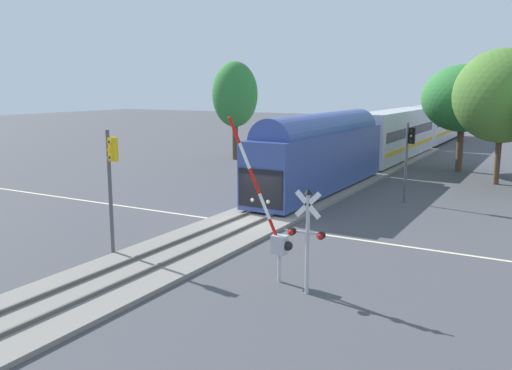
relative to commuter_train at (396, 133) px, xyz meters
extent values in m
plane|color=#47474C|center=(0.00, -29.08, -2.74)|extent=(220.00, 220.00, 0.00)
cube|color=beige|center=(0.00, -29.08, -2.73)|extent=(44.00, 0.20, 0.01)
cube|color=gray|center=(0.00, -29.08, -2.65)|extent=(4.40, 80.00, 0.18)
cube|color=#56514C|center=(-0.72, -29.08, -2.49)|extent=(0.10, 80.00, 0.14)
cube|color=#56514C|center=(0.71, -29.08, -2.49)|extent=(0.10, 80.00, 0.14)
cube|color=#384C93|center=(0.00, -19.05, -0.47)|extent=(3.00, 17.20, 3.90)
cube|color=black|center=(0.00, -27.67, -1.05)|extent=(2.76, 0.08, 2.15)
cylinder|color=#384C93|center=(0.00, -19.05, 1.36)|extent=(2.76, 15.48, 2.76)
sphere|color=#F4F2CC|center=(-0.50, -27.68, -1.74)|extent=(0.24, 0.24, 0.24)
sphere|color=#F4F2CC|center=(0.50, -27.68, -1.74)|extent=(0.24, 0.24, 0.24)
cube|color=silver|center=(0.00, 0.48, -0.12)|extent=(3.00, 20.07, 4.60)
cube|color=black|center=(1.51, 0.48, 0.18)|extent=(0.04, 18.06, 0.90)
cube|color=gold|center=(1.52, 0.48, -1.27)|extent=(0.04, 18.46, 0.36)
cube|color=silver|center=(0.00, 21.45, -0.12)|extent=(3.00, 20.07, 4.60)
cube|color=black|center=(1.51, 21.45, 0.18)|extent=(0.04, 18.06, 0.90)
cube|color=gold|center=(1.52, 21.45, -1.27)|extent=(0.04, 18.46, 0.36)
cylinder|color=#B7B7BC|center=(5.41, -35.97, -2.19)|extent=(0.14, 0.14, 1.10)
cube|color=#B7B7BC|center=(5.41, -35.97, -1.29)|extent=(0.56, 0.40, 0.70)
sphere|color=black|center=(5.76, -35.97, -1.29)|extent=(0.36, 0.36, 0.36)
cylinder|color=red|center=(5.19, -35.97, -0.83)|extent=(0.54, 0.12, 0.97)
cylinder|color=white|center=(4.76, -35.97, 0.09)|extent=(0.54, 0.12, 0.97)
cylinder|color=red|center=(4.34, -35.97, 1.01)|extent=(0.54, 0.12, 0.97)
cylinder|color=white|center=(3.91, -35.97, 1.93)|extent=(0.54, 0.12, 0.97)
cylinder|color=red|center=(3.48, -35.97, 2.85)|extent=(0.54, 0.12, 0.97)
sphere|color=red|center=(3.27, -35.97, 3.31)|extent=(0.14, 0.14, 0.14)
cylinder|color=#B2B2B7|center=(6.78, -36.53, -0.95)|extent=(0.14, 0.14, 3.58)
cube|color=white|center=(6.78, -36.55, 0.49)|extent=(0.98, 0.05, 0.98)
cube|color=white|center=(6.78, -36.55, 0.49)|extent=(0.98, 0.05, 0.98)
cube|color=#B2B2B7|center=(6.78, -36.53, -0.52)|extent=(1.10, 0.08, 0.08)
cylinder|color=black|center=(6.23, -36.63, -0.52)|extent=(0.26, 0.18, 0.26)
cylinder|color=black|center=(7.33, -36.63, -0.52)|extent=(0.26, 0.18, 0.26)
sphere|color=red|center=(6.23, -36.73, -0.52)|extent=(0.20, 0.20, 0.20)
sphere|color=red|center=(7.33, -36.73, -0.52)|extent=(0.20, 0.20, 0.20)
cone|color=black|center=(6.78, -36.53, 0.96)|extent=(0.28, 0.28, 0.22)
cylinder|color=#4C4C51|center=(5.92, -19.59, -0.22)|extent=(0.16, 0.16, 5.05)
cube|color=black|center=(6.20, -19.59, 1.51)|extent=(0.34, 0.26, 1.00)
sphere|color=#262626|center=(6.20, -19.74, 1.83)|extent=(0.20, 0.20, 0.20)
cylinder|color=black|center=(6.20, -19.77, 1.83)|extent=(0.24, 0.10, 0.24)
sphere|color=yellow|center=(6.20, -19.74, 1.51)|extent=(0.20, 0.20, 0.20)
cylinder|color=black|center=(6.20, -19.77, 1.51)|extent=(0.24, 0.10, 0.24)
sphere|color=#262626|center=(6.20, -19.74, 1.19)|extent=(0.20, 0.20, 0.20)
cylinder|color=black|center=(6.20, -19.77, 1.19)|extent=(0.24, 0.10, 0.24)
cylinder|color=#4C4C51|center=(-2.31, -36.68, -0.01)|extent=(0.16, 0.16, 5.46)
cube|color=gold|center=(-2.03, -36.68, 1.92)|extent=(0.34, 0.26, 1.00)
sphere|color=#262626|center=(-2.03, -36.83, 2.24)|extent=(0.20, 0.20, 0.20)
cylinder|color=gold|center=(-2.03, -36.86, 2.24)|extent=(0.24, 0.10, 0.24)
sphere|color=yellow|center=(-2.03, -36.83, 1.92)|extent=(0.20, 0.20, 0.20)
cylinder|color=gold|center=(-2.03, -36.86, 1.92)|extent=(0.24, 0.10, 0.24)
sphere|color=#262626|center=(-2.03, -36.83, 1.60)|extent=(0.20, 0.20, 0.20)
cylinder|color=gold|center=(-2.03, -36.86, 1.60)|extent=(0.24, 0.10, 0.24)
cylinder|color=brown|center=(6.72, -4.35, -0.68)|extent=(0.56, 0.56, 4.12)
ellipsoid|color=#2D7533|center=(6.72, -4.35, 3.50)|extent=(6.88, 6.88, 5.67)
cylinder|color=#4C3828|center=(-14.15, -7.32, -0.71)|extent=(0.57, 0.57, 4.06)
ellipsoid|color=#2D7533|center=(-14.15, -7.32, 3.73)|extent=(4.50, 4.50, 6.42)
cylinder|color=brown|center=(10.24, -9.65, -0.75)|extent=(0.42, 0.42, 3.98)
ellipsoid|color=#4C7A2D|center=(10.24, -9.65, 3.81)|extent=(7.05, 7.05, 6.85)
camera|label=1|loc=(14.11, -53.19, 4.49)|focal=37.84mm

